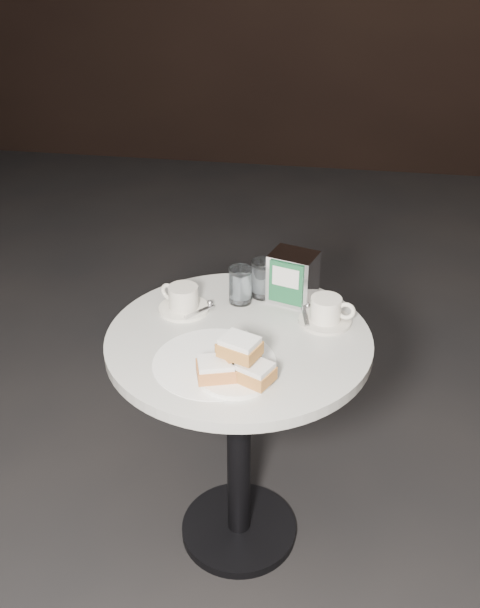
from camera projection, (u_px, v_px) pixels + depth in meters
name	position (u px, v px, depth m)	size (l,w,h in m)	color
ground	(239.00, 531.00, 2.15)	(7.00, 7.00, 0.00)	black
cafe_table	(239.00, 395.00, 1.87)	(0.70, 0.70, 0.74)	black
sugar_spill	(214.00, 362.00, 1.67)	(0.31, 0.31, 0.00)	white
beignet_plate	(236.00, 364.00, 1.59)	(0.20, 0.18, 0.12)	white
coffee_cup_left	(183.00, 300.00, 1.87)	(0.19, 0.19, 0.07)	white
coffee_cup_right	(326.00, 312.00, 1.81)	(0.16, 0.15, 0.07)	silver
water_glass_left	(240.00, 286.00, 1.90)	(0.08, 0.08, 0.11)	white
water_glass_right	(263.00, 279.00, 1.93)	(0.07, 0.07, 0.11)	white
napkin_dispenser	(293.00, 277.00, 1.90)	(0.15, 0.13, 0.14)	white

